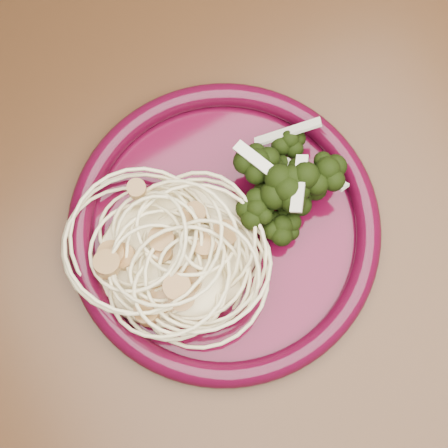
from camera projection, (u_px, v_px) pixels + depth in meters
The scene contains 6 objects.
dining_table at pixel (275, 251), 0.63m from camera, with size 1.20×0.80×0.75m.
dinner_plate at pixel (224, 227), 0.52m from camera, with size 0.27×0.27×0.02m.
spaghetti_pile at pixel (177, 250), 0.50m from camera, with size 0.14×0.12×0.03m, color #FAEBB0.
scallop_cluster at pixel (173, 240), 0.47m from camera, with size 0.12×0.12×0.04m, color #AD7E45, non-canonical shape.
broccoli_pile at pixel (281, 189), 0.51m from camera, with size 0.08×0.13×0.05m, color black.
onion_garnish at pixel (285, 177), 0.48m from camera, with size 0.06×0.09×0.05m, color beige, non-canonical shape.
Camera 1 is at (-0.11, -0.09, 1.26)m, focal length 50.00 mm.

